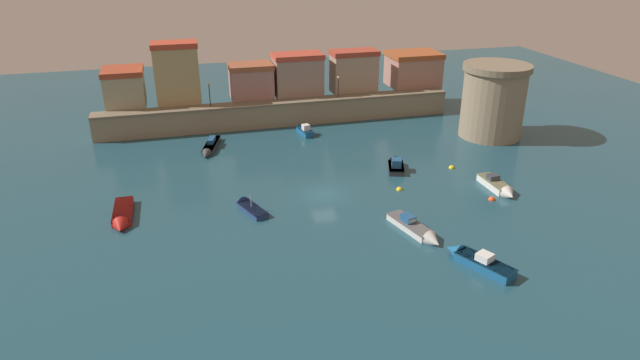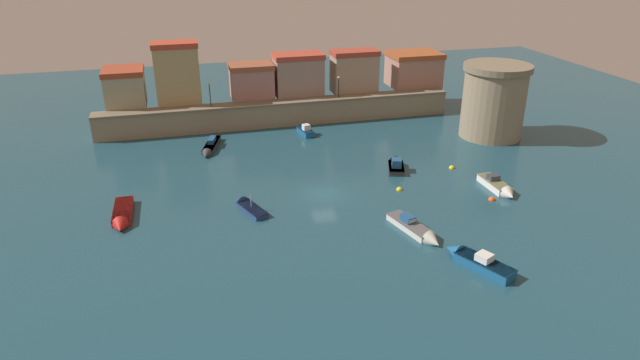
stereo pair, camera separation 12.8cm
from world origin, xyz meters
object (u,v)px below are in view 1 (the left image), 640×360
moored_boat_6 (499,187)px  moored_boat_2 (396,165)px  quay_lamp_0 (209,90)px  moored_boat_0 (248,206)px  fortress_tower (493,100)px  moored_boat_4 (417,230)px  mooring_buoy_2 (452,168)px  moored_boat_7 (210,147)px  moored_boat_3 (122,217)px  mooring_buoy_0 (492,200)px  moored_boat_1 (475,260)px  moored_boat_5 (304,130)px  quay_lamp_1 (338,83)px  mooring_buoy_1 (399,190)px

moored_boat_6 → moored_boat_2: bearing=-137.0°
quay_lamp_0 → moored_boat_2: 27.56m
moored_boat_0 → moored_boat_6: (26.07, -2.73, 0.20)m
fortress_tower → moored_boat_4: (-20.22, -21.93, -4.47)m
moored_boat_2 → mooring_buoy_2: bearing=-85.6°
moored_boat_2 → moored_boat_7: size_ratio=0.67×
moored_boat_4 → mooring_buoy_2: size_ratio=10.15×
moored_boat_0 → moored_boat_2: (17.94, 5.74, 0.18)m
moored_boat_2 → moored_boat_4: size_ratio=0.71×
moored_boat_2 → moored_boat_7: (-20.19, 11.54, -0.07)m
quay_lamp_0 → moored_boat_0: (1.31, -24.77, -5.38)m
moored_boat_2 → moored_boat_3: bearing=118.9°
moored_boat_4 → moored_boat_7: bearing=-162.9°
moored_boat_6 → mooring_buoy_0: bearing=-46.3°
fortress_tower → moored_boat_2: bearing=-156.2°
moored_boat_1 → moored_boat_5: 35.72m
quay_lamp_1 → moored_boat_2: (1.25, -19.04, -5.01)m
moored_boat_3 → moored_boat_6: 38.02m
moored_boat_6 → mooring_buoy_0: (-1.83, -1.81, -0.45)m
moored_boat_1 → moored_boat_7: (-18.71, 32.21, -0.12)m
fortress_tower → moored_boat_0: 36.90m
quay_lamp_1 → moored_boat_4: bearing=-94.5°
mooring_buoy_0 → moored_boat_0: bearing=169.4°
quay_lamp_1 → moored_boat_2: quay_lamp_1 is taller
moored_boat_6 → moored_boat_7: size_ratio=0.79×
moored_boat_2 → moored_boat_5: bearing=46.1°
quay_lamp_0 → moored_boat_1: size_ratio=0.53×
fortress_tower → moored_boat_7: 37.03m
moored_boat_4 → moored_boat_7: 30.90m
quay_lamp_1 → mooring_buoy_1: 25.23m
moored_boat_2 → mooring_buoy_0: size_ratio=6.81×
quay_lamp_0 → moored_boat_5: size_ratio=0.77×
moored_boat_6 → mooring_buoy_2: 7.08m
mooring_buoy_0 → mooring_buoy_1: 9.41m
moored_boat_4 → mooring_buoy_1: moored_boat_4 is taller
fortress_tower → mooring_buoy_0: bearing=-119.8°
moored_boat_3 → moored_boat_4: moored_boat_4 is taller
quay_lamp_0 → quay_lamp_1: 17.99m
mooring_buoy_1 → moored_boat_2: bearing=71.6°
moored_boat_3 → mooring_buoy_0: moored_boat_3 is taller
moored_boat_0 → mooring_buoy_1: size_ratio=8.02×
moored_boat_2 → moored_boat_1: bearing=-164.9°
quay_lamp_0 → moored_boat_5: 13.68m
quay_lamp_1 → moored_boat_6: (9.38, -27.51, -4.99)m
moored_boat_5 → fortress_tower: bearing=-116.9°
fortress_tower → quay_lamp_0: bearing=161.6°
fortress_tower → mooring_buoy_1: fortress_tower is taller
moored_boat_2 → mooring_buoy_0: moored_boat_2 is taller
fortress_tower → moored_boat_1: size_ratio=1.53×
moored_boat_5 → moored_boat_7: size_ratio=0.59×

